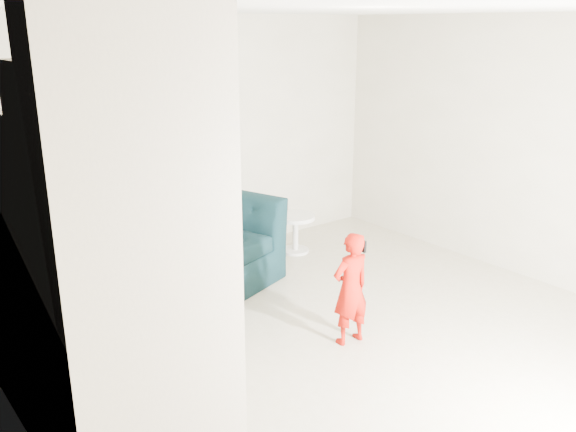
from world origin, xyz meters
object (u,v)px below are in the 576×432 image
object	(u,v)px
armchair	(205,245)
staircase	(91,286)
toddler	(351,289)
side_table	(295,227)

from	to	relation	value
armchair	staircase	xyz separation A→B (m)	(-1.69, -1.43, 0.51)
staircase	toddler	bearing A→B (deg)	-9.87
side_table	staircase	world-z (taller)	staircase
toddler	side_table	world-z (taller)	toddler
armchair	toddler	xyz separation A→B (m)	(0.33, -1.78, 0.06)
toddler	side_table	bearing A→B (deg)	-112.57
armchair	side_table	size ratio (longest dim) A/B	2.93
toddler	staircase	bearing A→B (deg)	-5.74
toddler	side_table	size ratio (longest dim) A/B	2.15
armchair	staircase	distance (m)	2.27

